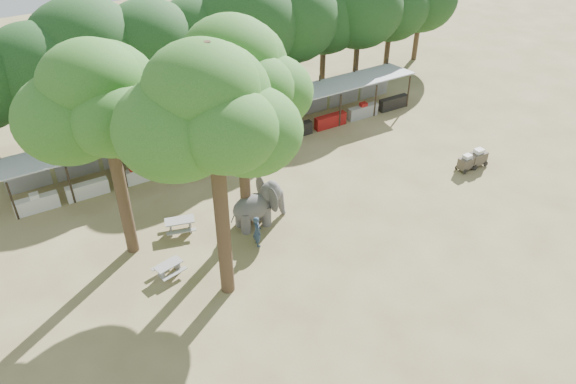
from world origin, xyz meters
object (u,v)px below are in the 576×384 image
cart_front (466,162)px  cart_back (478,158)px  elephant (259,204)px  picnic_table_far (180,224)px  yard_tree_center (208,113)px  handler (257,231)px  picnic_table_near (169,268)px  yard_tree_left (99,103)px  yard_tree_back (235,76)px

cart_front → cart_back: size_ratio=0.93×
elephant → picnic_table_far: (-3.99, 1.43, -0.72)m
yard_tree_center → handler: size_ratio=6.73×
elephant → picnic_table_far: elephant is taller
cart_back → picnic_table_far: bearing=170.9°
yard_tree_center → picnic_table_far: 10.03m
elephant → handler: (-0.94, -1.59, -0.32)m
picnic_table_near → cart_back: bearing=-14.5°
yard_tree_left → elephant: size_ratio=3.49×
picnic_table_far → cart_back: bearing=4.9°
yard_tree_center → picnic_table_near: 9.23m
yard_tree_center → cart_front: (17.31, 1.85, -8.68)m
yard_tree_left → picnic_table_far: yard_tree_left is taller
yard_tree_left → yard_tree_center: yard_tree_center is taller
yard_tree_left → yard_tree_back: (6.00, -1.00, 0.34)m
cart_back → yard_tree_back: bearing=172.5°
yard_tree_center → picnic_table_far: bearing=92.6°
yard_tree_left → yard_tree_back: 6.09m
picnic_table_near → handler: bearing=-15.8°
cart_front → yard_tree_left: bearing=167.4°
yard_tree_back → cart_back: 17.35m
handler → picnic_table_near: size_ratio=1.14×
yard_tree_back → cart_back: yard_tree_back is taller
yard_tree_back → picnic_table_far: size_ratio=6.21×
yard_tree_left → picnic_table_far: size_ratio=6.02×
yard_tree_center → cart_front: size_ratio=10.63×
yard_tree_back → cart_front: size_ratio=10.03×
yard_tree_left → cart_back: (21.27, -3.15, -7.62)m
picnic_table_near → yard_tree_left: bearing=97.4°
yard_tree_left → picnic_table_near: (1.11, -2.87, -7.77)m
cart_back → cart_front: bearing=-179.1°
yard_tree_left → cart_back: bearing=-8.4°
elephant → cart_back: bearing=-7.1°
yard_tree_left → picnic_table_far: (2.78, -0.03, -7.70)m
yard_tree_back → handler: (-0.17, -2.04, -7.65)m
elephant → cart_front: size_ratio=2.79×
picnic_table_far → yard_tree_left: bearing=-166.0°
yard_tree_back → handler: yard_tree_back is taller
cart_front → picnic_table_far: bearing=166.2°
yard_tree_center → picnic_table_near: size_ratio=7.67×
yard_tree_center → cart_front: yard_tree_center is taller
picnic_table_near → cart_front: 19.21m
elephant → handler: 1.88m
elephant → cart_back: (14.50, -1.69, -0.64)m
cart_front → yard_tree_center: bearing=-177.6°
yard_tree_center → elephant: 9.52m
yard_tree_left → cart_front: size_ratio=9.73×
cart_back → elephant: bearing=173.8°
handler → picnic_table_far: size_ratio=0.98×
picnic_table_far → cart_front: bearing=4.4°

